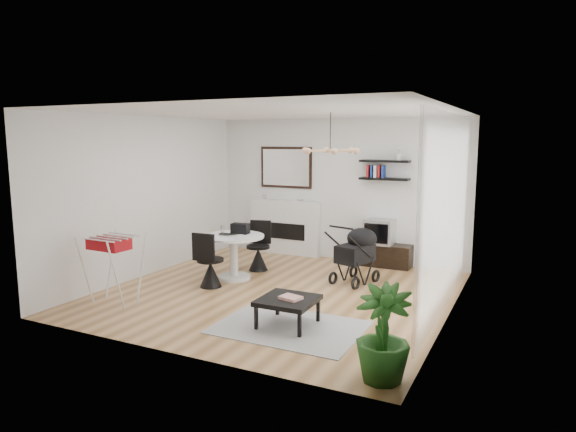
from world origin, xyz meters
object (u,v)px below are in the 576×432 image
at_px(tv_console, 381,255).
at_px(crt_tv, 379,232).
at_px(coffee_table, 288,301).
at_px(fireplace, 285,220).
at_px(potted_plant, 383,334).
at_px(stroller, 357,257).
at_px(drying_rack, 113,268).
at_px(dining_table, 234,250).

xyz_separation_m(tv_console, crt_tv, (-0.04, -0.00, 0.43)).
bearing_deg(coffee_table, fireplace, 117.05).
relative_size(tv_console, coffee_table, 1.60).
bearing_deg(tv_console, potted_plant, -73.94).
xyz_separation_m(fireplace, crt_tv, (2.00, -0.13, -0.05)).
bearing_deg(stroller, drying_rack, -120.43).
distance_m(crt_tv, drying_rack, 4.68).
relative_size(crt_tv, potted_plant, 0.55).
xyz_separation_m(stroller, coffee_table, (-0.13, -2.28, -0.10)).
height_order(fireplace, crt_tv, fireplace).
bearing_deg(tv_console, coffee_table, -93.12).
distance_m(fireplace, drying_rack, 3.98).
bearing_deg(crt_tv, dining_table, -134.65).
bearing_deg(potted_plant, crt_tv, 106.61).
relative_size(fireplace, dining_table, 2.13).
height_order(drying_rack, coffee_table, drying_rack).
bearing_deg(crt_tv, fireplace, 176.30).
distance_m(fireplace, potted_plant, 5.63).
distance_m(tv_console, potted_plant, 4.60).
height_order(tv_console, drying_rack, drying_rack).
height_order(fireplace, coffee_table, fireplace).
xyz_separation_m(drying_rack, coffee_table, (2.62, 0.28, -0.19)).
relative_size(tv_console, drying_rack, 1.12).
distance_m(tv_console, drying_rack, 4.72).
bearing_deg(stroller, dining_table, -142.69).
xyz_separation_m(tv_console, stroller, (-0.06, -1.22, 0.22)).
bearing_deg(potted_plant, dining_table, 142.56).
height_order(dining_table, potted_plant, potted_plant).
distance_m(crt_tv, dining_table, 2.73).
bearing_deg(drying_rack, tv_console, 55.62).
xyz_separation_m(crt_tv, coffee_table, (-0.15, -3.50, -0.32)).
bearing_deg(tv_console, dining_table, -135.26).
relative_size(fireplace, stroller, 2.18).
bearing_deg(tv_console, fireplace, 176.47).
height_order(fireplace, potted_plant, fireplace).
relative_size(crt_tv, dining_table, 0.51).
xyz_separation_m(tv_console, coffee_table, (-0.19, -3.50, 0.11)).
height_order(tv_console, stroller, stroller).
bearing_deg(drying_rack, stroller, 45.16).
xyz_separation_m(crt_tv, potted_plant, (1.32, -4.41, -0.16)).
xyz_separation_m(fireplace, tv_console, (2.04, -0.13, -0.48)).
bearing_deg(stroller, tv_console, 103.78).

